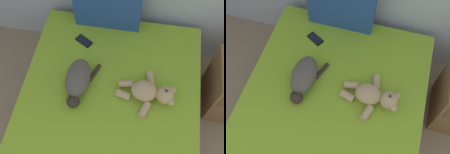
# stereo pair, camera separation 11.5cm
# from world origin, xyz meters

# --- Properties ---
(bed) EXTENTS (1.45, 2.02, 0.51)m
(bed) POSITION_xyz_m (1.78, 2.67, 0.25)
(bed) COLOR olive
(bed) RESTS_ON ground_plane
(patterned_cushion) EXTENTS (0.57, 0.14, 0.49)m
(patterned_cushion) POSITION_xyz_m (1.64, 3.58, 0.75)
(patterned_cushion) COLOR #264C99
(patterned_cushion) RESTS_ON bed
(cat) EXTENTS (0.25, 0.42, 0.15)m
(cat) POSITION_xyz_m (1.52, 2.91, 0.58)
(cat) COLOR #59514C
(cat) RESTS_ON bed
(teddy_bear) EXTENTS (0.45, 0.40, 0.15)m
(teddy_bear) POSITION_xyz_m (2.08, 2.90, 0.57)
(teddy_bear) COLOR tan
(teddy_bear) RESTS_ON bed
(cell_phone) EXTENTS (0.16, 0.14, 0.01)m
(cell_phone) POSITION_xyz_m (1.47, 3.33, 0.51)
(cell_phone) COLOR black
(cell_phone) RESTS_ON bed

